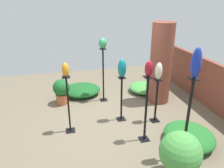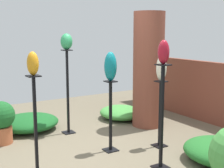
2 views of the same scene
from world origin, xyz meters
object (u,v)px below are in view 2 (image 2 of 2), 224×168
Objects in this scene: art_vase_teal at (110,66)px; brick_pillar at (148,70)px; pedestal_amber at (36,130)px; potted_plant_front_left at (1,120)px; pedestal_ivory at (160,117)px; art_vase_ruby at (164,52)px; art_vase_jade at (66,42)px; pedestal_teal at (111,119)px; art_vase_ivory at (161,68)px; pedestal_ruby at (162,121)px; art_vase_amber at (33,63)px; pedestal_jade at (68,95)px.

brick_pillar is at bearing 119.34° from art_vase_teal.
pedestal_amber is 1.44m from potted_plant_front_left.
art_vase_ruby reaches higher than pedestal_ivory.
art_vase_jade is (-0.39, -1.51, 0.55)m from brick_pillar.
pedestal_amber is 1.18× the size of pedestal_teal.
art_vase_ivory is at bearing 71.39° from art_vase_teal.
pedestal_amber is at bearing -80.79° from pedestal_teal.
pedestal_teal is 0.81m from art_vase_teal.
pedestal_ruby is (0.63, -0.52, 0.17)m from pedestal_ivory.
brick_pillar is 3.10× the size of potted_plant_front_left.
pedestal_teal is 3.88× the size of art_vase_jade.
art_vase_teal is at bearing 99.21° from pedestal_amber.
art_vase_teal reaches higher than art_vase_ivory.
art_vase_ruby reaches higher than art_vase_teal.
art_vase_teal is (-0.89, -0.24, 0.66)m from pedestal_ruby.
pedestal_ivory is 1.50× the size of potted_plant_front_left.
art_vase_amber is 0.41× the size of potted_plant_front_left.
art_vase_jade is at bearing 180.00° from pedestal_jade.
art_vase_ivory is at bearing 71.39° from pedestal_teal.
art_vase_amber is (0.20, -1.23, 0.94)m from pedestal_teal.
pedestal_ruby reaches higher than pedestal_teal.
art_vase_ruby is at bearing -39.61° from art_vase_ivory.
art_vase_ruby is at bearing 65.04° from pedestal_amber.
art_vase_teal is (-0.20, 1.23, -0.13)m from art_vase_amber.
brick_pillar is 2.73m from art_vase_amber.
pedestal_teal is at bearing -108.61° from pedestal_ivory.
pedestal_teal is 3.74× the size of art_vase_amber.
art_vase_ruby is at bearing 15.35° from pedestal_teal.
brick_pillar reaches higher than pedestal_teal.
art_vase_jade is at bearing -145.19° from art_vase_ivory.
brick_pillar reaches higher than pedestal_ivory.
pedestal_ruby is 1.09× the size of pedestal_amber.
potted_plant_front_left is at bearing -100.25° from brick_pillar.
brick_pillar is 1.45× the size of pedestal_jade.
potted_plant_front_left is at bearing -132.04° from art_vase_teal.
art_vase_jade reaches higher than pedestal_jade.
art_vase_ruby reaches higher than pedestal_amber.
art_vase_amber reaches higher than art_vase_ivory.
art_vase_ruby is at bearing 37.12° from potted_plant_front_left.
potted_plant_front_left is at bearing -175.35° from pedestal_amber.
potted_plant_front_left is (-1.47, -2.12, -0.09)m from pedestal_ivory.
brick_pillar is at bearing 75.43° from pedestal_jade.
brick_pillar reaches higher than pedestal_ruby.
pedestal_teal is at bearing 47.96° from potted_plant_front_left.
brick_pillar is 1.14m from art_vase_ivory.
pedestal_amber is 1.83× the size of potted_plant_front_left.
pedestal_ivory is at bearing 34.81° from art_vase_jade.
pedestal_jade reaches higher than pedestal_teal.
pedestal_jade reaches higher than potted_plant_front_left.
art_vase_ruby is (0.63, -0.52, 1.08)m from pedestal_ivory.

